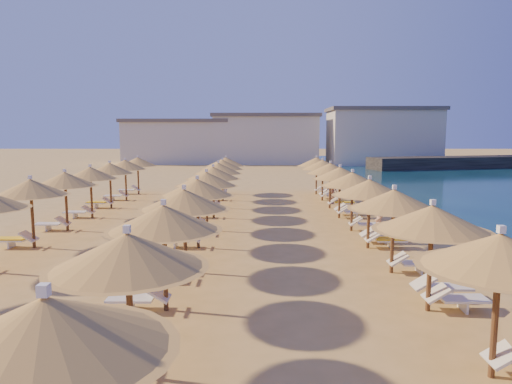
{
  "coord_description": "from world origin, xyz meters",
  "views": [
    {
      "loc": [
        -0.71,
        -20.75,
        4.51
      ],
      "look_at": [
        -0.8,
        4.0,
        1.3
      ],
      "focal_mm": 32.0,
      "sensor_mm": 36.0,
      "label": 1
    }
  ],
  "objects_px": {
    "parasol_row_west": "(202,184)",
    "beachgoer_c": "(332,192)",
    "jetty": "(478,162)",
    "beachgoer_b": "(364,196)",
    "parasol_row_east": "(360,184)",
    "beachgoer_a": "(379,222)"
  },
  "relations": [
    {
      "from": "beachgoer_c",
      "to": "parasol_row_east",
      "type": "bearing_deg",
      "value": -38.93
    },
    {
      "from": "jetty",
      "to": "parasol_row_west",
      "type": "xyz_separation_m",
      "value": [
        -31.02,
        -40.15,
        1.61
      ]
    },
    {
      "from": "parasol_row_west",
      "to": "beachgoer_a",
      "type": "bearing_deg",
      "value": -5.07
    },
    {
      "from": "parasol_row_east",
      "to": "jetty",
      "type": "bearing_deg",
      "value": 58.79
    },
    {
      "from": "beachgoer_b",
      "to": "beachgoer_c",
      "type": "distance_m",
      "value": 2.92
    },
    {
      "from": "parasol_row_east",
      "to": "beachgoer_a",
      "type": "relative_size",
      "value": 18.65
    },
    {
      "from": "parasol_row_east",
      "to": "parasol_row_west",
      "type": "xyz_separation_m",
      "value": [
        -6.7,
        0.0,
        0.0
      ]
    },
    {
      "from": "jetty",
      "to": "beachgoer_b",
      "type": "xyz_separation_m",
      "value": [
        -22.4,
        -32.84,
        0.1
      ]
    },
    {
      "from": "parasol_row_east",
      "to": "parasol_row_west",
      "type": "bearing_deg",
      "value": 180.0
    },
    {
      "from": "beachgoer_c",
      "to": "beachgoer_a",
      "type": "distance_m",
      "value": 10.46
    },
    {
      "from": "parasol_row_west",
      "to": "beachgoer_a",
      "type": "xyz_separation_m",
      "value": [
        7.39,
        -0.66,
        -1.51
      ]
    },
    {
      "from": "beachgoer_b",
      "to": "beachgoer_a",
      "type": "xyz_separation_m",
      "value": [
        -1.23,
        -7.97,
        0.0
      ]
    },
    {
      "from": "parasol_row_east",
      "to": "beachgoer_b",
      "type": "height_order",
      "value": "parasol_row_east"
    },
    {
      "from": "parasol_row_east",
      "to": "beachgoer_b",
      "type": "xyz_separation_m",
      "value": [
        1.92,
        7.31,
        -1.51
      ]
    },
    {
      "from": "beachgoer_b",
      "to": "beachgoer_a",
      "type": "bearing_deg",
      "value": -30.26
    },
    {
      "from": "jetty",
      "to": "beachgoer_c",
      "type": "distance_m",
      "value": 38.65
    },
    {
      "from": "jetty",
      "to": "parasol_row_west",
      "type": "distance_m",
      "value": 50.76
    },
    {
      "from": "jetty",
      "to": "beachgoer_a",
      "type": "xyz_separation_m",
      "value": [
        -23.63,
        -40.81,
        0.1
      ]
    },
    {
      "from": "beachgoer_b",
      "to": "parasol_row_west",
      "type": "bearing_deg",
      "value": -71.16
    },
    {
      "from": "parasol_row_west",
      "to": "beachgoer_c",
      "type": "distance_m",
      "value": 12.2
    },
    {
      "from": "parasol_row_east",
      "to": "beachgoer_b",
      "type": "distance_m",
      "value": 7.71
    },
    {
      "from": "parasol_row_west",
      "to": "beachgoer_c",
      "type": "bearing_deg",
      "value": 54.12
    }
  ]
}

